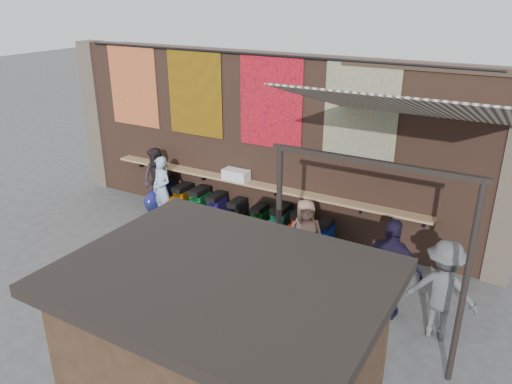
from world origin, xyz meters
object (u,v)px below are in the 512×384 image
scooter_stool_3 (214,210)px  scooter_stool_7 (299,229)px  scooter_stool_0 (162,195)px  diner_right (157,180)px  shelf_box (236,175)px  shopper_grey (443,290)px  scooter_stool_5 (258,221)px  scooter_stool_8 (323,237)px  scooter_stool_1 (181,201)px  scooter_stool_6 (279,225)px  shopper_tan (305,235)px  shopper_navy (390,270)px  diner_left (162,189)px  scooter_stool_2 (198,205)px  scooter_stool_4 (235,216)px

scooter_stool_3 → scooter_stool_7: (2.20, 0.04, 0.03)m
scooter_stool_0 → diner_right: bearing=-158.0°
shelf_box → shopper_grey: (5.03, -1.96, -0.39)m
shelf_box → scooter_stool_5: bearing=-19.8°
scooter_stool_8 → scooter_stool_5: bearing=179.2°
scooter_stool_1 → scooter_stool_8: (3.79, 0.01, -0.04)m
scooter_stool_6 → shopper_grey: shopper_grey is taller
scooter_stool_6 → shopper_tan: shopper_tan is taller
shelf_box → diner_right: (-2.14, -0.30, -0.43)m
scooter_stool_3 → shopper_tan: (2.69, -0.79, 0.36)m
shopper_grey → scooter_stool_7: bearing=-30.3°
scooter_stool_6 → scooter_stool_1: bearing=179.2°
scooter_stool_5 → shopper_navy: 3.82m
scooter_stool_1 → scooter_stool_5: size_ratio=1.12×
scooter_stool_5 → scooter_stool_8: size_ratio=1.00×
scooter_stool_0 → scooter_stool_5: (2.79, -0.00, -0.07)m
scooter_stool_7 → scooter_stool_8: scooter_stool_7 is taller
shopper_tan → scooter_stool_0: bearing=132.4°
scooter_stool_0 → scooter_stool_7: scooter_stool_0 is taller
scooter_stool_7 → shopper_navy: shopper_navy is taller
scooter_stool_5 → scooter_stool_8: (1.61, -0.02, 0.00)m
shopper_grey → shopper_tan: bearing=-20.1°
shelf_box → scooter_stool_5: size_ratio=0.84×
scooter_stool_5 → scooter_stool_7: 1.05m
diner_right → diner_left: bearing=-38.3°
diner_left → diner_right: 0.56m
scooter_stool_7 → scooter_stool_8: (0.56, 0.00, -0.07)m
shelf_box → scooter_stool_2: 1.27m
scooter_stool_0 → scooter_stool_8: (4.40, -0.02, -0.07)m
scooter_stool_3 → scooter_stool_7: scooter_stool_7 is taller
scooter_stool_2 → shopper_grey: size_ratio=0.51×
scooter_stool_3 → scooter_stool_7: bearing=1.1°
scooter_stool_3 → scooter_stool_0: bearing=177.7°
scooter_stool_7 → diner_right: size_ratio=0.54×
scooter_stool_1 → scooter_stool_7: 3.23m
scooter_stool_3 → scooter_stool_2: bearing=-179.6°
shelf_box → scooter_stool_3: shelf_box is taller
scooter_stool_8 → diner_left: diner_left is taller
scooter_stool_2 → scooter_stool_8: (3.24, 0.05, -0.06)m
scooter_stool_3 → shopper_grey: bearing=-16.7°
diner_right → shopper_grey: 7.36m
scooter_stool_8 → scooter_stool_2: bearing=-179.2°
scooter_stool_2 → scooter_stool_4: 1.05m
scooter_stool_6 → shopper_navy: shopper_navy is taller
scooter_stool_1 → scooter_stool_8: 3.79m
scooter_stool_3 → shopper_grey: shopper_grey is taller
shopper_tan → scooter_stool_5: bearing=114.6°
scooter_stool_1 → scooter_stool_5: scooter_stool_1 is taller
scooter_stool_0 → diner_right: diner_right is taller
shelf_box → scooter_stool_2: shelf_box is taller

